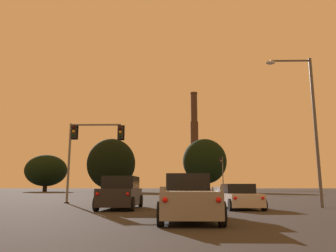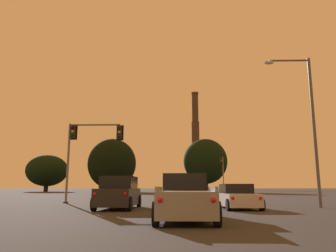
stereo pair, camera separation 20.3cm
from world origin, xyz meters
name	(u,v)px [view 1 (the left image)]	position (x,y,z in m)	size (l,w,h in m)	color
pickup_truck_center_lane_second	(189,198)	(0.30, 13.57, 0.80)	(2.23, 5.52, 1.82)	gray
sedan_right_lane_front	(239,197)	(3.50, 20.05, 0.67)	(2.17, 4.77, 1.43)	silver
suv_left_lane_front	(121,193)	(-3.40, 19.67, 0.90)	(2.17, 4.93, 1.86)	#232328
traffic_light_far_right	(222,170)	(8.27, 59.99, 4.31)	(0.78, 0.50, 6.61)	slate
traffic_light_overhead_left	(87,142)	(-7.30, 26.25, 4.80)	(4.57, 0.50, 6.33)	slate
street_lamp	(308,115)	(8.33, 20.97, 5.81)	(3.04, 0.36, 9.65)	#56565B
smokestack	(195,150)	(9.05, 153.64, 18.19)	(6.87, 6.87, 46.32)	#3C2B22
treeline_far_left	(205,161)	(7.18, 82.20, 7.53)	(10.90, 9.81, 13.14)	black
treeline_center_right	(46,171)	(-35.91, 90.62, 5.72)	(11.43, 10.28, 10.05)	black
treeline_center_left	(111,164)	(-16.91, 85.66, 7.23)	(12.56, 11.31, 13.76)	black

